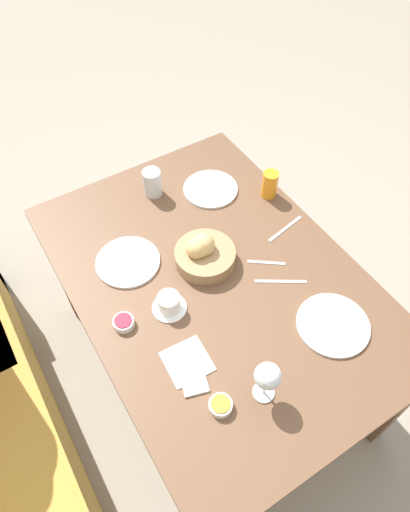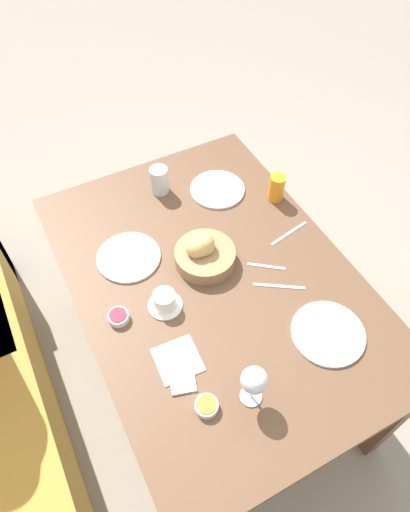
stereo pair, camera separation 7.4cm
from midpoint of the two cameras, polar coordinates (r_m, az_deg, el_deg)
ground_plane at (r=2.18m, az=-0.03°, el=-13.55°), size 10.00×10.00×0.00m
dining_table at (r=1.63m, az=-0.04°, el=-4.60°), size 1.31×0.91×0.71m
bread_basket at (r=1.56m, az=-1.53°, el=0.35°), size 0.21×0.21×0.12m
plate_near_left at (r=1.50m, az=14.34°, el=-8.37°), size 0.23×0.23×0.01m
plate_near_right at (r=1.84m, az=-0.47°, el=8.35°), size 0.22×0.22×0.01m
plate_far_center at (r=1.62m, az=-10.90°, el=-0.74°), size 0.23×0.23×0.01m
juice_glass at (r=1.79m, az=6.92°, el=8.87°), size 0.06×0.06×0.11m
water_tumbler at (r=1.80m, az=-7.78°, el=9.02°), size 0.07×0.07×0.11m
wine_glass at (r=1.27m, az=6.12°, el=-14.85°), size 0.08×0.08×0.16m
coffee_cup at (r=1.47m, az=-5.97°, el=-5.98°), size 0.11×0.11×0.07m
jam_bowl_berry at (r=1.48m, az=-11.58°, el=-8.17°), size 0.07×0.07×0.03m
jam_bowl_honey at (r=1.34m, az=0.30°, el=-18.22°), size 0.07×0.07×0.03m
fork_silver at (r=1.71m, az=8.80°, el=3.38°), size 0.04×0.18×0.00m
knife_silver at (r=1.56m, az=8.11°, el=-3.21°), size 0.10×0.15×0.00m
spoon_coffee at (r=1.60m, az=6.37°, el=-0.86°), size 0.09×0.11×0.00m
napkin at (r=1.40m, az=-3.78°, el=-13.06°), size 0.14×0.14×0.00m
cell_phone at (r=1.39m, az=-3.33°, el=-14.16°), size 0.16×0.11×0.01m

